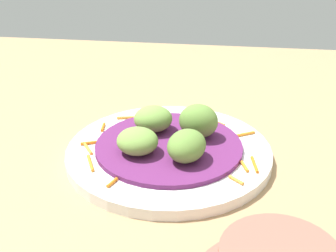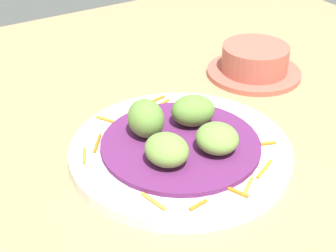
{
  "view_description": "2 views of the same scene",
  "coord_description": "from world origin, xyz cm",
  "px_view_note": "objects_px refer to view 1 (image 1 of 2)",
  "views": [
    {
      "loc": [
        -7.92,
        48.66,
        33.3
      ],
      "look_at": [
        -0.55,
        -5.42,
        5.75
      ],
      "focal_mm": 49.47,
      "sensor_mm": 36.0,
      "label": 1
    },
    {
      "loc": [
        40.54,
        -31.26,
        37.89
      ],
      "look_at": [
        -1.68,
        -4.85,
        6.34
      ],
      "focal_mm": 53.93,
      "sensor_mm": 36.0,
      "label": 2
    }
  ],
  "objects_px": {
    "main_plate": "(169,153)",
    "guac_scoop_right": "(137,141)",
    "guac_scoop_center": "(153,119)",
    "guac_scoop_left": "(198,121)",
    "guac_scoop_back": "(187,146)"
  },
  "relations": [
    {
      "from": "main_plate",
      "to": "guac_scoop_right",
      "type": "xyz_separation_m",
      "value": [
        0.04,
        0.03,
        0.03
      ]
    },
    {
      "from": "guac_scoop_center",
      "to": "guac_scoop_left",
      "type": "bearing_deg",
      "value": 171.39
    },
    {
      "from": "guac_scoop_left",
      "to": "guac_scoop_back",
      "type": "height_order",
      "value": "guac_scoop_left"
    },
    {
      "from": "guac_scoop_left",
      "to": "guac_scoop_back",
      "type": "distance_m",
      "value": 0.06
    },
    {
      "from": "main_plate",
      "to": "guac_scoop_center",
      "type": "xyz_separation_m",
      "value": [
        0.03,
        -0.04,
        0.03
      ]
    },
    {
      "from": "guac_scoop_right",
      "to": "guac_scoop_back",
      "type": "height_order",
      "value": "guac_scoop_back"
    },
    {
      "from": "guac_scoop_center",
      "to": "guac_scoop_back",
      "type": "xyz_separation_m",
      "value": [
        -0.05,
        0.07,
        0.0
      ]
    },
    {
      "from": "guac_scoop_left",
      "to": "guac_scoop_center",
      "type": "relative_size",
      "value": 0.99
    },
    {
      "from": "guac_scoop_right",
      "to": "guac_scoop_back",
      "type": "relative_size",
      "value": 0.96
    },
    {
      "from": "guac_scoop_back",
      "to": "main_plate",
      "type": "bearing_deg",
      "value": -53.61
    },
    {
      "from": "guac_scoop_left",
      "to": "guac_scoop_center",
      "type": "xyz_separation_m",
      "value": [
        0.06,
        -0.01,
        -0.01
      ]
    },
    {
      "from": "guac_scoop_right",
      "to": "guac_scoop_back",
      "type": "xyz_separation_m",
      "value": [
        -0.06,
        0.01,
        0.0
      ]
    },
    {
      "from": "main_plate",
      "to": "guac_scoop_back",
      "type": "xyz_separation_m",
      "value": [
        -0.03,
        0.04,
        0.03
      ]
    },
    {
      "from": "guac_scoop_right",
      "to": "guac_scoop_left",
      "type": "bearing_deg",
      "value": -143.61
    },
    {
      "from": "guac_scoop_center",
      "to": "guac_scoop_back",
      "type": "relative_size",
      "value": 0.96
    }
  ]
}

